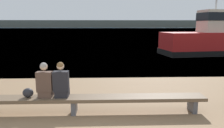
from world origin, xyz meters
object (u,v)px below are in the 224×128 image
object	(u,v)px
person_left	(45,83)
person_right	(61,82)
tugboat_red	(213,40)
bench_main	(74,100)
shopping_bag	(28,93)

from	to	relation	value
person_left	person_right	xyz separation A→B (m)	(0.43, -0.00, 0.00)
tugboat_red	person_right	bearing A→B (deg)	132.30
bench_main	tugboat_red	world-z (taller)	tugboat_red
shopping_bag	person_left	bearing A→B (deg)	-2.02
shopping_bag	tugboat_red	xyz separation A→B (m)	(10.79, 11.67, 0.54)
shopping_bag	person_right	bearing A→B (deg)	-1.05
bench_main	person_left	world-z (taller)	person_left
person_left	shopping_bag	distance (m)	0.54
person_right	tugboat_red	bearing A→B (deg)	49.75
bench_main	shopping_bag	distance (m)	1.23
person_right	tugboat_red	distance (m)	15.32
person_right	tugboat_red	size ratio (longest dim) A/B	0.11
bench_main	shopping_bag	bearing A→B (deg)	178.84
bench_main	person_left	size ratio (longest dim) A/B	7.45
bench_main	person_right	distance (m)	0.58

